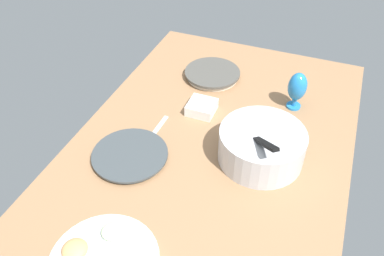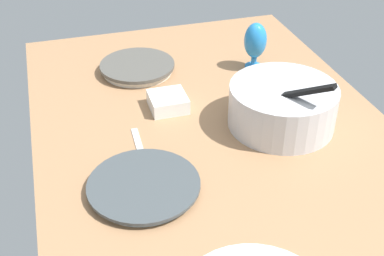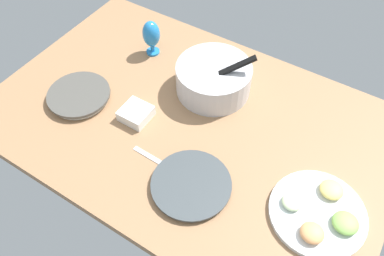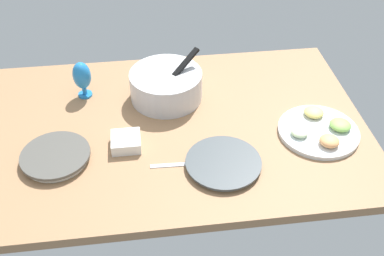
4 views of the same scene
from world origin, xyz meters
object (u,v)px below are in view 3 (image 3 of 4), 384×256
fruit_platter (319,213)px  hurricane_glass_blue (151,35)px  mixing_bowl (214,78)px  dinner_plate_left (79,96)px  dinner_plate_right (191,185)px  square_bowl_white (136,113)px

fruit_platter → hurricane_glass_blue: hurricane_glass_blue is taller
mixing_bowl → fruit_platter: 66.84cm
mixing_bowl → hurricane_glass_blue: mixing_bowl is taller
mixing_bowl → fruit_platter: (58.59, -31.72, -5.28)cm
dinner_plate_left → mixing_bowl: (44.94, 34.12, 5.22)cm
mixing_bowl → dinner_plate_right: bearing=-69.3°
mixing_bowl → square_bowl_white: 35.32cm
dinner_plate_right → fruit_platter: (41.60, 13.28, 0.41)cm
dinner_plate_left → mixing_bowl: mixing_bowl is taller
dinner_plate_right → fruit_platter: fruit_platter is taller
mixing_bowl → fruit_platter: bearing=-28.4°
dinner_plate_left → fruit_platter: (103.54, 2.40, -0.06)cm
dinner_plate_left → fruit_platter: 103.56cm
dinner_plate_left → hurricane_glass_blue: hurricane_glass_blue is taller
dinner_plate_right → hurricane_glass_blue: size_ratio=1.67×
dinner_plate_right → square_bowl_white: 38.69cm
dinner_plate_left → square_bowl_white: square_bowl_white is taller
hurricane_glass_blue → square_bowl_white: 40.47cm
hurricane_glass_blue → square_bowl_white: size_ratio=1.51×
dinner_plate_right → square_bowl_white: size_ratio=2.52×
dinner_plate_left → dinner_plate_right: 62.89cm
mixing_bowl → square_bowl_white: (-18.54, -29.75, -4.31)cm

